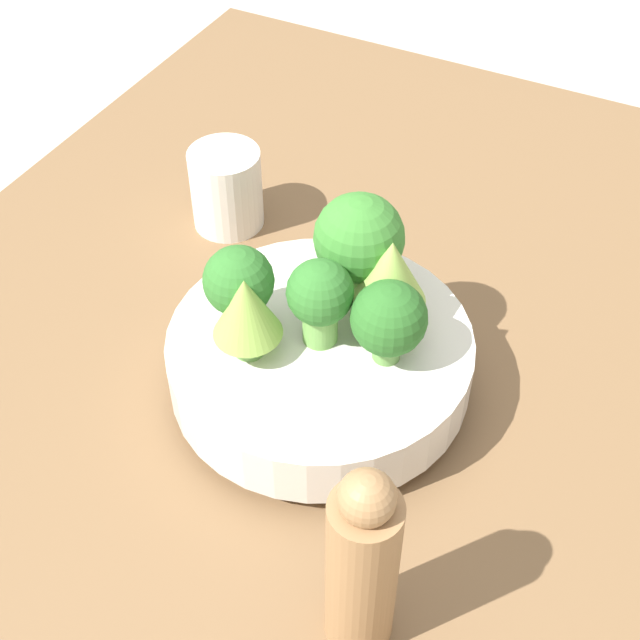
{
  "coord_description": "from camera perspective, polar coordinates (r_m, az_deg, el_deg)",
  "views": [
    {
      "loc": [
        0.45,
        0.25,
        0.6
      ],
      "look_at": [
        0.03,
        0.03,
        0.12
      ],
      "focal_mm": 50.0,
      "sensor_mm": 36.0,
      "label": 1
    }
  ],
  "objects": [
    {
      "name": "broccoli_floret_left",
      "position": [
        0.68,
        2.51,
        5.1
      ],
      "size": [
        0.07,
        0.07,
        0.09
      ],
      "color": "#6BA34C",
      "rests_on": "bowl"
    },
    {
      "name": "ground_plane",
      "position": [
        0.79,
        -1.11,
        -4.12
      ],
      "size": [
        6.0,
        6.0,
        0.0
      ],
      "primitive_type": "plane",
      "color": "#ADA89E"
    },
    {
      "name": "romanesco_piece_far",
      "position": [
        0.66,
        4.53,
        2.79
      ],
      "size": [
        0.06,
        0.06,
        0.08
      ],
      "color": "#7AB256",
      "rests_on": "bowl"
    },
    {
      "name": "broccoli_floret_center",
      "position": [
        0.65,
        0.0,
        1.47
      ],
      "size": [
        0.05,
        0.05,
        0.07
      ],
      "color": "#6BA34C",
      "rests_on": "bowl"
    },
    {
      "name": "pepper_mill",
      "position": [
        0.55,
        2.73,
        -15.39
      ],
      "size": [
        0.04,
        0.04,
        0.17
      ],
      "color": "#997047",
      "rests_on": "table"
    },
    {
      "name": "romanesco_piece_near",
      "position": [
        0.65,
        -4.75,
        0.66
      ],
      "size": [
        0.05,
        0.05,
        0.07
      ],
      "color": "#609347",
      "rests_on": "bowl"
    },
    {
      "name": "cup",
      "position": [
        0.86,
        -6.01,
        8.37
      ],
      "size": [
        0.07,
        0.07,
        0.08
      ],
      "color": "silver",
      "rests_on": "table"
    },
    {
      "name": "table",
      "position": [
        0.77,
        -1.13,
        -3.08
      ],
      "size": [
        1.03,
        0.76,
        0.04
      ],
      "color": "brown",
      "rests_on": "ground_plane"
    },
    {
      "name": "bowl",
      "position": [
        0.7,
        0.0,
        -2.57
      ],
      "size": [
        0.24,
        0.24,
        0.06
      ],
      "color": "silver",
      "rests_on": "table"
    },
    {
      "name": "broccoli_floret_back",
      "position": [
        0.64,
        4.43,
        0.02
      ],
      "size": [
        0.06,
        0.06,
        0.07
      ],
      "color": "#609347",
      "rests_on": "bowl"
    },
    {
      "name": "broccoli_floret_front",
      "position": [
        0.67,
        -5.21,
        2.3
      ],
      "size": [
        0.05,
        0.05,
        0.07
      ],
      "color": "#6BA34C",
      "rests_on": "bowl"
    }
  ]
}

